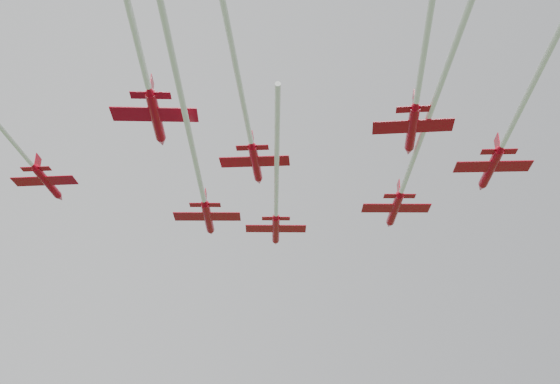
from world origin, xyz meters
name	(u,v)px	position (x,y,z in m)	size (l,w,h in m)	color
jet_lead	(276,205)	(5.44, 7.21, 62.57)	(18.78, 42.26, 2.75)	red
jet_row2_left	(198,175)	(-8.52, -2.31, 60.07)	(22.78, 51.62, 2.75)	red
jet_row2_right	(408,173)	(16.06, -10.61, 61.02)	(20.84, 46.77, 2.79)	red
jet_row3_left	(1,127)	(-31.43, -4.46, 60.47)	(25.34, 48.26, 2.39)	red
jet_row3_mid	(242,98)	(-7.68, -16.04, 62.89)	(27.19, 53.42, 2.63)	red
jet_row3_right	(517,115)	(18.39, -28.23, 59.80)	(23.21, 47.79, 2.68)	red
jet_row4_left	(144,71)	(-18.88, -19.30, 61.35)	(17.77, 41.41, 2.79)	red
jet_row4_right	(420,79)	(6.42, -28.69, 60.82)	(22.08, 40.56, 2.64)	red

